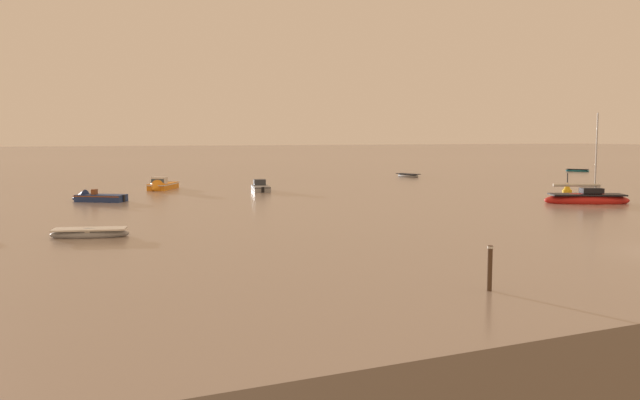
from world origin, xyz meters
The scene contains 9 objects.
rowboat_moored_0 centered at (20.24, 57.57, 0.17)m, with size 2.07×4.23×0.64m.
rowboat_moored_1 centered at (-25.44, 17.75, 0.18)m, with size 4.54×2.59×0.68m.
rowboat_moored_3 centered at (52.81, 58.29, 0.16)m, with size 3.10×3.73×0.58m.
motorboat_moored_2 centered at (-23.41, 38.82, 0.23)m, with size 5.00×4.16×1.68m.
sailboat_moored_0 centered at (14.59, 20.09, 0.35)m, with size 7.34×5.18×7.97m.
motorboat_moored_3 centered at (-15.80, 48.92, 0.31)m, with size 4.38×5.64×2.07m.
motorboat_moored_4 centered at (-6.50, 43.66, 0.26)m, with size 2.55×4.83×1.75m.
channel_buoy centered at (18.73, 26.46, 0.46)m, with size 0.90×0.90×2.30m.
mooring_post_left centered at (-13.26, -1.79, 0.79)m, with size 0.22×0.22×1.85m.
Camera 1 is at (-28.39, -20.40, 5.58)m, focal length 36.38 mm.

